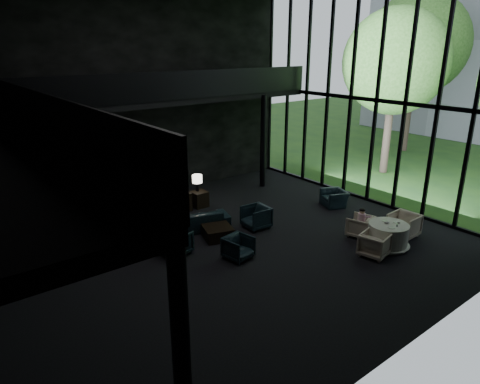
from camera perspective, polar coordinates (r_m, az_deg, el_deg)
floor at (r=13.45m, az=-1.38°, el=-7.33°), size 14.00×12.00×0.02m
wall_back at (r=17.36m, az=-13.69°, el=11.98°), size 14.00×0.04×8.00m
wall_front at (r=8.30m, az=24.04°, el=3.63°), size 14.00×0.04×8.00m
curtain_wall at (r=17.24m, az=17.77°, el=11.58°), size 0.20×12.00×8.00m
mezzanine_back at (r=16.92m, az=-9.09°, el=12.10°), size 12.00×2.00×0.25m
railing_left at (r=10.02m, az=-25.52°, el=9.36°), size 0.06×12.00×1.00m
railing_back at (r=16.00m, az=-7.40°, el=13.96°), size 12.00×0.06×1.00m
column_sw at (r=6.03m, az=-7.72°, el=-22.34°), size 0.24×0.24×4.00m
column_nw at (r=16.04m, az=-29.01°, el=2.26°), size 0.24×0.24×4.00m
column_ne at (r=18.61m, az=3.08°, el=6.67°), size 0.24×0.24×4.00m
tree_near at (r=21.62m, az=20.01°, el=15.98°), size 4.80×4.80×7.65m
tree_far at (r=26.91m, az=22.51°, el=17.70°), size 5.60×5.60×8.80m
console at (r=15.90m, az=-10.30°, el=-1.96°), size 2.26×0.51×0.72m
bronze_urn at (r=15.71m, az=-10.66°, el=1.10°), size 0.64×0.64×1.19m
side_table_left at (r=15.43m, az=-15.70°, el=-3.50°), size 0.45×0.45×0.50m
table_lamp_left at (r=15.14m, az=-15.88°, el=-1.04°), size 0.39×0.39×0.65m
side_table_right at (r=16.66m, az=-5.43°, el=-0.94°), size 0.56×0.56×0.61m
table_lamp_right at (r=16.51m, az=-5.73°, el=1.66°), size 0.38×0.38×0.64m
sofa at (r=14.55m, az=-5.94°, el=-3.26°), size 2.56×1.37×0.96m
lounge_armchair_west at (r=12.98m, az=-8.59°, el=-6.45°), size 0.97×1.01×0.87m
lounge_armchair_east at (r=14.63m, az=2.15°, el=-3.09°), size 0.92×0.97×0.93m
lounge_armchair_south at (r=12.61m, az=-0.22°, el=-7.32°), size 0.83×0.80×0.75m
window_armchair at (r=17.05m, az=12.46°, el=-0.61°), size 0.83×1.00×0.74m
coffee_table at (r=13.96m, az=-2.99°, el=-5.42°), size 1.12×1.12×0.40m
dining_table at (r=14.12m, az=19.07°, el=-5.65°), size 1.38×1.38×0.75m
dining_chair_north at (r=14.57m, az=15.74°, el=-4.31°), size 0.90×0.87×0.76m
dining_chair_east at (r=14.96m, az=21.04°, el=-3.82°), size 0.93×0.99×0.97m
dining_chair_west at (r=13.35m, az=17.51°, el=-6.55°), size 0.90×0.93×0.81m
child at (r=14.41m, az=15.92°, el=-3.11°), size 0.25×0.25×0.55m
plate_a at (r=13.72m, az=19.55°, el=-4.47°), size 0.24×0.24×0.01m
plate_b at (r=14.16m, az=18.73°, el=-3.64°), size 0.25×0.25×0.01m
saucer at (r=14.15m, az=20.03°, el=-3.81°), size 0.15×0.15×0.01m
coffee_cup at (r=14.09m, az=20.43°, el=-3.78°), size 0.10×0.10×0.06m
cereal_bowl at (r=13.99m, az=18.97°, el=-3.81°), size 0.16×0.16×0.08m
cream_pot at (r=13.85m, az=20.22°, el=-4.20°), size 0.07×0.07×0.08m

